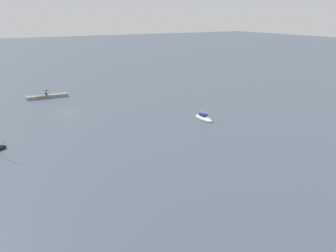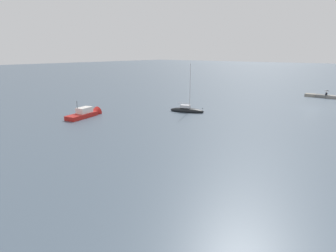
# 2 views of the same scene
# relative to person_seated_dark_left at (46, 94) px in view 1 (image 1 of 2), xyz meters

# --- Properties ---
(ground_plane) EXTENTS (500.00, 500.00, 0.00)m
(ground_plane) POSITION_rel_person_seated_dark_left_xyz_m (-0.17, 16.76, -0.95)
(ground_plane) COLOR #475666
(seawall_pier) EXTENTS (9.61, 1.97, 0.70)m
(seawall_pier) POSITION_rel_person_seated_dark_left_xyz_m (-0.17, -0.01, -0.60)
(seawall_pier) COLOR gray
(seawall_pier) RESTS_ON ground_plane
(person_seated_dark_left) EXTENTS (0.44, 0.63, 0.73)m
(person_seated_dark_left) POSITION_rel_person_seated_dark_left_xyz_m (0.00, 0.00, 0.00)
(person_seated_dark_left) COLOR #1E2333
(person_seated_dark_left) RESTS_ON seawall_pier
(umbrella_open_black) EXTENTS (1.13, 1.13, 1.25)m
(umbrella_open_black) POSITION_rel_person_seated_dark_left_xyz_m (-0.01, -0.02, 0.84)
(umbrella_open_black) COLOR black
(umbrella_open_black) RESTS_ON seawall_pier
(sailboat_white_mid) EXTENTS (1.97, 5.70, 7.95)m
(sailboat_white_mid) POSITION_rel_person_seated_dark_left_xyz_m (-20.48, 34.93, -0.67)
(sailboat_white_mid) COLOR silver
(sailboat_white_mid) RESTS_ON ground_plane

